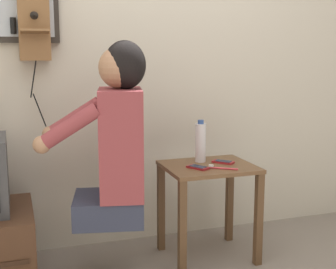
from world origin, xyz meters
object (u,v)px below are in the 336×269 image
(cell_phone_spare, at_px, (223,162))
(cell_phone_held, at_px, (198,167))
(wall_phone_antique, at_px, (33,21))
(toothbrush, at_px, (221,168))
(person, at_px, (116,136))
(water_bottle, at_px, (201,142))

(cell_phone_spare, bearing_deg, cell_phone_held, 160.63)
(wall_phone_antique, distance_m, toothbrush, 1.32)
(cell_phone_held, bearing_deg, person, 149.85)
(cell_phone_held, bearing_deg, water_bottle, 31.86)
(person, height_order, cell_phone_spare, person)
(cell_phone_spare, bearing_deg, wall_phone_antique, 121.93)
(cell_phone_spare, bearing_deg, toothbrush, -160.29)
(person, height_order, wall_phone_antique, wall_phone_antique)
(person, xyz_separation_m, water_bottle, (0.54, 0.15, -0.10))
(person, xyz_separation_m, cell_phone_held, (0.47, 0.01, -0.21))
(person, bearing_deg, cell_phone_spare, -70.79)
(wall_phone_antique, relative_size, water_bottle, 3.37)
(cell_phone_held, relative_size, toothbrush, 0.97)
(wall_phone_antique, distance_m, cell_phone_held, 1.22)
(person, distance_m, toothbrush, 0.62)
(wall_phone_antique, xyz_separation_m, water_bottle, (0.91, -0.25, -0.69))
(cell_phone_spare, height_order, water_bottle, water_bottle)
(wall_phone_antique, height_order, toothbrush, wall_phone_antique)
(wall_phone_antique, xyz_separation_m, cell_phone_held, (0.83, -0.40, -0.81))
(person, relative_size, cell_phone_spare, 7.13)
(wall_phone_antique, relative_size, toothbrush, 5.94)
(cell_phone_held, distance_m, cell_phone_spare, 0.21)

